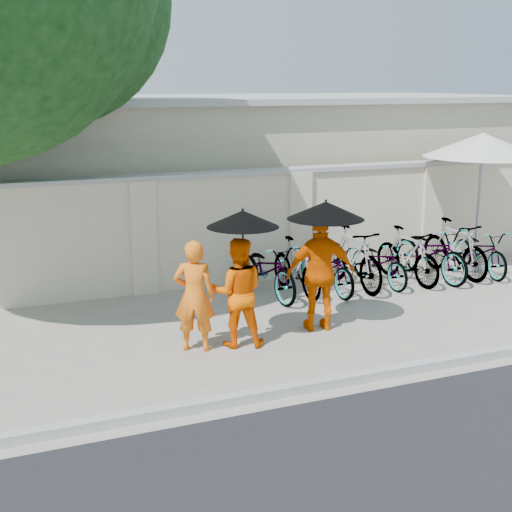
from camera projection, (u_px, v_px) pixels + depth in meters
name	position (u px, v px, depth m)	size (l,w,h in m)	color
ground	(265.00, 343.00, 10.21)	(80.00, 80.00, 0.00)	#A99F8D
kerb	(320.00, 384.00, 8.67)	(40.00, 0.16, 0.12)	#A2A2A2
compound_wall	(247.00, 228.00, 13.22)	(20.00, 0.30, 2.00)	beige
building_behind	(227.00, 170.00, 16.86)	(14.00, 6.00, 3.20)	beige
monk_left	(194.00, 296.00, 9.78)	(0.57, 0.38, 1.57)	orange
monk_center	(238.00, 292.00, 9.95)	(0.76, 0.59, 1.56)	#FF5E00
parasol_center	(243.00, 219.00, 9.65)	(1.00, 1.00, 1.07)	black
monk_right	(321.00, 273.00, 10.58)	(1.03, 0.43, 1.76)	#EA5A00
parasol_right	(326.00, 210.00, 10.28)	(1.13, 1.13, 0.97)	black
patio_umbrella	(483.00, 146.00, 13.66)	(2.98, 2.98, 2.70)	#A2A2A2
bike_0	(267.00, 270.00, 12.28)	(0.65, 1.85, 0.97)	gray
bike_1	(297.00, 267.00, 12.46)	(0.46, 1.64, 0.99)	gray
bike_2	(327.00, 268.00, 12.60)	(0.59, 1.69, 0.89)	gray
bike_3	(353.00, 257.00, 12.83)	(0.53, 1.88, 1.13)	gray
bike_4	(380.00, 262.00, 13.05)	(0.57, 1.63, 0.86)	gray
bike_5	(407.00, 255.00, 13.19)	(0.48, 1.71, 1.03)	gray
bike_6	(431.00, 252.00, 13.44)	(0.68, 1.96, 1.03)	gray
bike_7	(455.00, 248.00, 13.64)	(0.51, 1.81, 1.09)	gray
bike_8	(481.00, 251.00, 13.79)	(0.59, 1.70, 0.89)	gray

